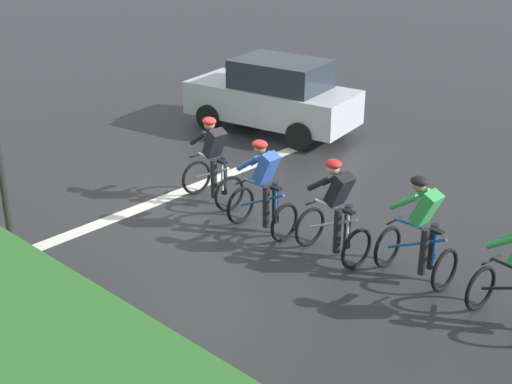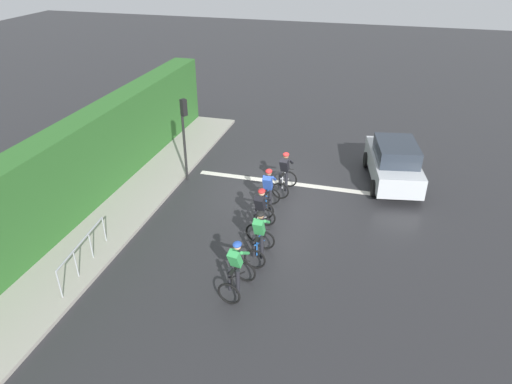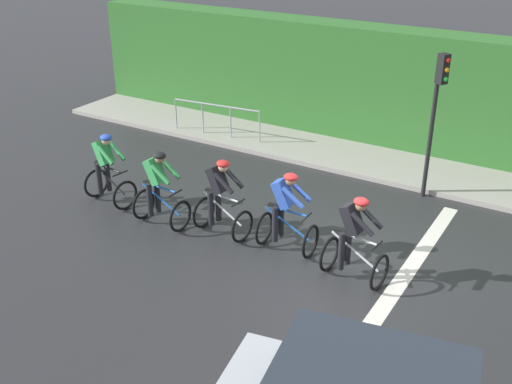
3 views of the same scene
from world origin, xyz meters
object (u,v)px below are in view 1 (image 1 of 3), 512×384
cyclist_second (420,232)px  cyclist_trailing (213,163)px  cyclist_mid (335,212)px  cyclist_fourth (264,190)px  car_silver (274,96)px

cyclist_second → cyclist_trailing: 4.29m
cyclist_mid → cyclist_trailing: (-0.16, -2.95, 0.00)m
cyclist_second → cyclist_trailing: bearing=-87.9°
cyclist_second → cyclist_fourth: (0.43, -2.76, 0.00)m
cyclist_second → cyclist_fourth: size_ratio=1.00×
cyclist_trailing → cyclist_mid: bearing=86.9°
cyclist_trailing → cyclist_fourth: bearing=79.8°
car_silver → cyclist_fourth: bearing=40.1°
cyclist_mid → car_silver: size_ratio=0.38×
cyclist_fourth → car_silver: (-4.23, -3.56, 0.08)m
cyclist_mid → car_silver: bearing=-129.5°
car_silver → cyclist_second: bearing=59.0°
cyclist_second → car_silver: car_silver is taller
cyclist_mid → cyclist_fourth: 1.44m
cyclist_mid → cyclist_fourth: (0.11, -1.43, 0.00)m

